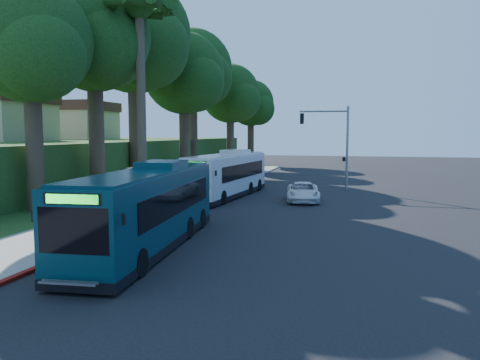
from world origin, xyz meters
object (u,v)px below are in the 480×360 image
(bus_shelter, at_px, (147,180))
(pickup, at_px, (303,192))
(white_bus, at_px, (227,174))
(teal_bus, at_px, (148,207))

(bus_shelter, distance_m, pickup, 10.85)
(pickup, bearing_deg, bus_shelter, -157.66)
(bus_shelter, xyz_separation_m, white_bus, (3.47, 6.49, -0.11))
(bus_shelter, bearing_deg, white_bus, 61.89)
(teal_bus, height_order, pickup, teal_bus)
(teal_bus, relative_size, pickup, 2.50)
(teal_bus, distance_m, pickup, 15.75)
(bus_shelter, relative_size, teal_bus, 0.27)
(white_bus, distance_m, pickup, 6.01)
(bus_shelter, distance_m, teal_bus, 10.60)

